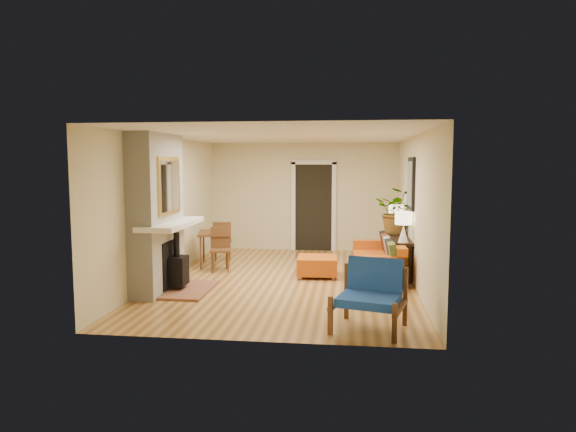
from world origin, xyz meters
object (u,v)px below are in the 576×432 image
object	(u,v)px
ottoman	(317,265)
dining_table	(218,239)
blue_chair	(371,291)
lamp_far	(396,215)
sofa	(382,259)
console_table	(399,244)
houseplant	(398,211)
lamp_near	(403,223)

from	to	relation	value
ottoman	dining_table	xyz separation A→B (m)	(-2.12, 0.79, 0.35)
blue_chair	lamp_far	distance (m)	4.20
blue_chair	lamp_far	world-z (taller)	lamp_far
sofa	blue_chair	bearing A→B (deg)	-95.81
sofa	dining_table	world-z (taller)	dining_table
sofa	console_table	size ratio (longest dim) A/B	1.07
lamp_far	console_table	bearing A→B (deg)	-90.00
lamp_far	houseplant	distance (m)	0.48
console_table	dining_table	bearing A→B (deg)	174.72
sofa	console_table	bearing A→B (deg)	46.86
lamp_near	houseplant	bearing A→B (deg)	90.54
sofa	lamp_far	world-z (taller)	lamp_far
blue_chair	ottoman	bearing A→B (deg)	107.02
console_table	houseplant	size ratio (longest dim) A/B	2.01
blue_chair	dining_table	size ratio (longest dim) A/B	0.64
console_table	houseplant	bearing A→B (deg)	91.98
blue_chair	console_table	bearing A→B (deg)	79.06
ottoman	lamp_far	bearing A→B (deg)	38.24
blue_chair	houseplant	world-z (taller)	houseplant
dining_table	console_table	bearing A→B (deg)	-5.28
sofa	blue_chair	distance (m)	3.01
lamp_near	houseplant	world-z (taller)	houseplant
blue_chair	houseplant	xyz separation A→B (m)	(0.64, 3.64, 0.71)
lamp_far	blue_chair	bearing A→B (deg)	-98.97
ottoman	blue_chair	size ratio (longest dim) A/B	0.73
ottoman	dining_table	bearing A→B (deg)	159.44
console_table	lamp_near	world-z (taller)	lamp_near
blue_chair	console_table	distance (m)	3.42
lamp_near	lamp_far	distance (m)	1.53
lamp_near	lamp_far	bearing A→B (deg)	90.00
sofa	dining_table	distance (m)	3.39
blue_chair	houseplant	size ratio (longest dim) A/B	1.13
console_table	houseplant	world-z (taller)	houseplant
sofa	blue_chair	size ratio (longest dim) A/B	1.91
lamp_near	lamp_far	size ratio (longest dim) A/B	1.00
lamp_near	lamp_far	world-z (taller)	same
dining_table	lamp_near	distance (m)	3.85
console_table	lamp_near	bearing A→B (deg)	-90.00
sofa	blue_chair	xyz separation A→B (m)	(-0.30, -2.99, 0.14)
ottoman	lamp_far	distance (m)	2.13
lamp_near	ottoman	bearing A→B (deg)	168.28
console_table	lamp_near	size ratio (longest dim) A/B	3.43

